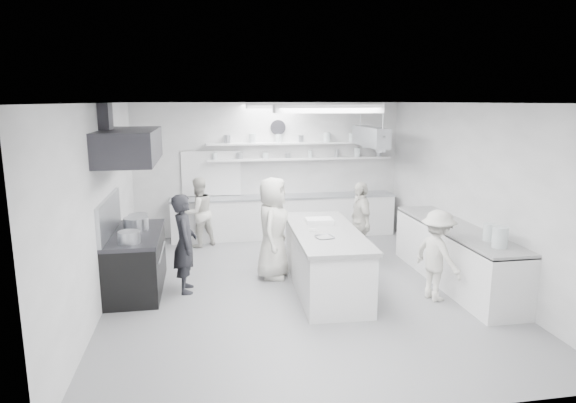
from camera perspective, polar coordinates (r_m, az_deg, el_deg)
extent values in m
cube|color=gray|center=(8.33, 1.18, -9.96)|extent=(6.00, 7.00, 0.02)
cube|color=white|center=(7.76, 1.27, 11.30)|extent=(6.00, 7.00, 0.02)
cube|color=silver|center=(11.31, -2.19, 3.67)|extent=(6.00, 0.04, 3.00)
cube|color=silver|center=(4.63, 9.64, -8.00)|extent=(6.00, 0.04, 3.00)
cube|color=silver|center=(7.91, -20.64, -0.45)|extent=(0.04, 7.00, 3.00)
cube|color=silver|center=(8.97, 20.39, 0.91)|extent=(0.04, 7.00, 3.00)
cube|color=black|center=(8.49, -16.98, -6.76)|extent=(0.80, 1.80, 0.90)
cube|color=#2B2B30|center=(8.11, -17.76, 6.10)|extent=(0.85, 2.00, 0.50)
cube|color=white|center=(11.25, -0.43, -1.75)|extent=(5.00, 0.60, 0.92)
cube|color=white|center=(11.27, 1.43, 4.93)|extent=(4.20, 0.26, 0.04)
cube|color=white|center=(11.24, 1.44, 6.70)|extent=(4.20, 0.26, 0.04)
cube|color=black|center=(11.20, -8.78, 3.21)|extent=(1.30, 0.04, 1.00)
cylinder|color=white|center=(11.21, -1.17, 8.48)|extent=(0.32, 0.05, 0.32)
cube|color=white|center=(8.87, 18.60, -5.95)|extent=(0.74, 3.30, 0.94)
cube|color=#ABAEB4|center=(10.63, 9.44, 7.36)|extent=(0.30, 1.60, 0.40)
cube|color=white|center=(6.00, 4.64, 10.56)|extent=(1.30, 0.25, 0.10)
cube|color=white|center=(9.53, -0.86, 10.91)|extent=(1.30, 0.25, 0.10)
cube|color=white|center=(8.16, 4.27, -6.83)|extent=(1.06, 2.61, 0.95)
cylinder|color=#ABAEB4|center=(8.55, -17.02, -2.56)|extent=(0.40, 0.40, 0.25)
imported|color=black|center=(8.13, -11.75, -4.73)|extent=(0.41, 0.60, 1.60)
imported|color=silver|center=(10.61, -10.23, -1.21)|extent=(0.90, 0.84, 1.47)
imported|color=silver|center=(8.57, -1.75, -3.06)|extent=(0.82, 1.00, 1.77)
imported|color=silver|center=(9.51, 8.28, -2.38)|extent=(0.39, 0.91, 1.55)
imported|color=silver|center=(8.00, 16.75, -5.93)|extent=(0.76, 1.03, 1.41)
imported|color=#ABAEB4|center=(7.58, 4.21, -4.23)|extent=(0.33, 0.33, 0.07)
imported|color=white|center=(7.97, 2.91, -3.47)|extent=(0.25, 0.25, 0.06)
imported|color=white|center=(8.02, 22.90, -4.35)|extent=(0.31, 0.31, 0.06)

